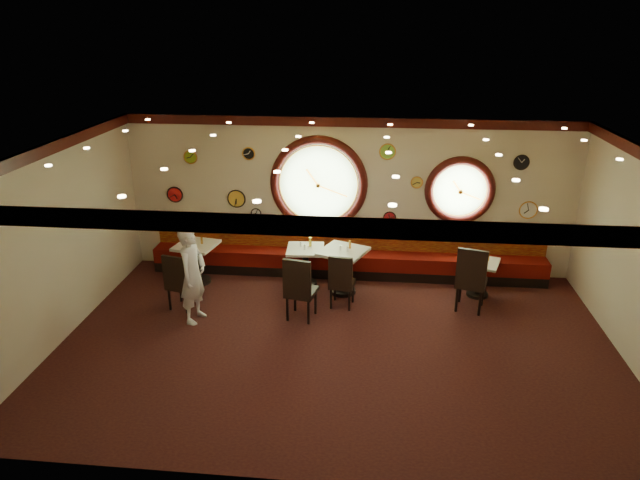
{
  "coord_description": "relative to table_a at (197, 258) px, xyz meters",
  "views": [
    {
      "loc": [
        0.54,
        -8.05,
        4.97
      ],
      "look_at": [
        -0.35,
        0.8,
        1.5
      ],
      "focal_mm": 32.0,
      "sensor_mm": 36.0,
      "label": 1
    }
  ],
  "objects": [
    {
      "name": "condiment_c_pepper",
      "position": [
        2.99,
        -0.22,
        0.42
      ],
      "size": [
        0.04,
        0.04,
        0.11
      ],
      "primitive_type": "cylinder",
      "color": "silver",
      "rests_on": "table_c"
    },
    {
      "name": "floor",
      "position": [
        2.93,
        -2.05,
        -0.52
      ],
      "size": [
        9.0,
        6.0,
        0.0
      ],
      "primitive_type": "cube",
      "color": "black",
      "rests_on": "ground"
    },
    {
      "name": "condiment_d_salt",
      "position": [
        5.46,
        0.0,
        0.24
      ],
      "size": [
        0.03,
        0.03,
        0.1
      ],
      "primitive_type": "cylinder",
      "color": "silver",
      "rests_on": "table_d"
    },
    {
      "name": "condiment_b_salt",
      "position": [
        2.05,
        0.18,
        0.31
      ],
      "size": [
        0.03,
        0.03,
        0.09
      ],
      "primitive_type": "cylinder",
      "color": "silver",
      "rests_on": "table_b"
    },
    {
      "name": "molding_front",
      "position": [
        2.93,
        -5.0,
        2.59
      ],
      "size": [
        9.0,
        0.1,
        0.18
      ],
      "primitive_type": "cube",
      "color": "#370C0A",
      "rests_on": "wall_back"
    },
    {
      "name": "wall_clock_9",
      "position": [
        -0.27,
        0.91,
        1.83
      ],
      "size": [
        0.26,
        0.03,
        0.26
      ],
      "primitive_type": "cylinder",
      "rotation": [
        1.57,
        0.0,
        0.0
      ],
      "color": "#87AF23",
      "rests_on": "wall_back"
    },
    {
      "name": "table_a",
      "position": [
        0.0,
        0.0,
        0.0
      ],
      "size": [
        0.87,
        0.87,
        0.83
      ],
      "color": "black",
      "rests_on": "floor"
    },
    {
      "name": "table_c",
      "position": [
        2.91,
        -0.16,
        0.04
      ],
      "size": [
        1.05,
        1.05,
        0.88
      ],
      "color": "black",
      "rests_on": "floor"
    },
    {
      "name": "banquette_back",
      "position": [
        2.93,
        0.89,
        0.23
      ],
      "size": [
        8.0,
        0.1,
        0.55
      ],
      "primitive_type": "cube",
      "color": "#650808",
      "rests_on": "wall_back"
    },
    {
      "name": "porthole_right_glass",
      "position": [
        5.13,
        0.94,
        1.28
      ],
      "size": [
        1.1,
        0.02,
        1.1
      ],
      "primitive_type": "cylinder",
      "rotation": [
        1.57,
        0.0,
        0.0
      ],
      "color": "#9DCC7A",
      "rests_on": "wall_back"
    },
    {
      "name": "porthole_left_glass",
      "position": [
        2.33,
        0.94,
        1.33
      ],
      "size": [
        1.66,
        0.02,
        1.66
      ],
      "primitive_type": "cylinder",
      "rotation": [
        1.57,
        0.0,
        0.0
      ],
      "color": "#9DCC7A",
      "rests_on": "wall_back"
    },
    {
      "name": "chair_d",
      "position": [
        5.22,
        -0.69,
        0.19
      ],
      "size": [
        0.64,
        0.64,
        0.77
      ],
      "rotation": [
        0.0,
        0.0,
        -0.28
      ],
      "color": "black",
      "rests_on": "floor"
    },
    {
      "name": "wall_clock_0",
      "position": [
        3.68,
        0.91,
        2.03
      ],
      "size": [
        0.3,
        0.03,
        0.3
      ],
      "primitive_type": "cylinder",
      "rotation": [
        1.57,
        0.0,
        0.0
      ],
      "color": "#88CD40",
      "rests_on": "wall_back"
    },
    {
      "name": "waiter",
      "position": [
        0.41,
        -1.49,
        0.34
      ],
      "size": [
        0.53,
        0.7,
        1.72
      ],
      "primitive_type": "imported",
      "rotation": [
        0.0,
        0.0,
        1.37
      ],
      "color": "white",
      "rests_on": "floor"
    },
    {
      "name": "porthole_left_ring",
      "position": [
        2.33,
        0.9,
        1.33
      ],
      "size": [
        1.61,
        0.03,
        1.61
      ],
      "primitive_type": "torus",
      "rotation": [
        1.57,
        0.0,
        0.0
      ],
      "color": "gold",
      "rests_on": "wall_back"
    },
    {
      "name": "wall_clock_5",
      "position": [
        -0.67,
        0.91,
        1.03
      ],
      "size": [
        0.32,
        0.03,
        0.32
      ],
      "primitive_type": "cylinder",
      "rotation": [
        1.57,
        0.0,
        0.0
      ],
      "color": "red",
      "rests_on": "wall_back"
    },
    {
      "name": "wall_clock_3",
      "position": [
        6.48,
        0.91,
        0.93
      ],
      "size": [
        0.34,
        0.03,
        0.34
      ],
      "primitive_type": "cylinder",
      "rotation": [
        1.57,
        0.0,
        0.0
      ],
      "color": "white",
      "rests_on": "wall_back"
    },
    {
      "name": "condiment_a_pepper",
      "position": [
        -0.02,
        -0.01,
        0.35
      ],
      "size": [
        0.03,
        0.03,
        0.09
      ],
      "primitive_type": "cylinder",
      "color": "silver",
      "rests_on": "table_a"
    },
    {
      "name": "chair_c",
      "position": [
        2.92,
        -0.8,
        0.08
      ],
      "size": [
        0.49,
        0.49,
        0.65
      ],
      "rotation": [
        0.0,
        0.0,
        -0.13
      ],
      "color": "black",
      "rests_on": "floor"
    },
    {
      "name": "porthole_left_frame",
      "position": [
        2.33,
        0.93,
        1.33
      ],
      "size": [
        1.98,
        0.18,
        1.98
      ],
      "primitive_type": "torus",
      "rotation": [
        1.57,
        0.0,
        0.0
      ],
      "color": "#370C0A",
      "rests_on": "wall_back"
    },
    {
      "name": "wall_front",
      "position": [
        2.93,
        -5.05,
        1.08
      ],
      "size": [
        9.0,
        0.02,
        3.2
      ],
      "primitive_type": "cube",
      "color": "beige",
      "rests_on": "floor"
    },
    {
      "name": "table_d",
      "position": [
        5.49,
        -0.04,
        -0.07
      ],
      "size": [
        0.82,
        0.82,
        0.71
      ],
      "color": "black",
      "rests_on": "floor"
    },
    {
      "name": "banquette_base",
      "position": [
        2.93,
        0.67,
        -0.42
      ],
      "size": [
        8.0,
        0.55,
        0.2
      ],
      "primitive_type": "cube",
      "color": "black",
      "rests_on": "floor"
    },
    {
      "name": "wall_clock_1",
      "position": [
        6.23,
        0.91,
        1.88
      ],
      "size": [
        0.28,
        0.03,
        0.28
      ],
      "primitive_type": "cylinder",
      "rotation": [
        1.57,
        0.0,
        0.0
      ],
      "color": "black",
      "rests_on": "wall_back"
    },
    {
      "name": "condiment_c_bottle",
      "position": [
        3.03,
        -0.05,
        0.44
      ],
      "size": [
        0.05,
        0.05,
        0.15
      ],
      "primitive_type": "cylinder",
      "color": "orange",
      "rests_on": "table_c"
    },
    {
      "name": "condiment_c_salt",
      "position": [
        2.86,
        -0.17,
        0.41
      ],
      "size": [
        0.03,
        0.03,
        0.1
      ],
      "primitive_type": "cylinder",
      "color": "silver",
      "rests_on": "table_c"
    },
    {
      "name": "table_b",
      "position": [
        2.15,
        0.11,
        -0.03
      ],
      "size": [
        0.76,
        0.76,
        0.78
      ],
      "color": "black",
      "rests_on": "floor"
    },
    {
      "name": "wall_back",
      "position": [
        2.93,
        0.95,
        1.08
      ],
      "size": [
        9.0,
        0.02,
        3.2
      ],
      "primitive_type": "cube",
      "color": "beige",
      "rests_on": "floor"
    },
    {
      "name": "molding_back",
      "position": [
        2.93,
        0.9,
        2.59
      ],
      "size": [
        9.0,
        0.1,
        0.18
      ],
      "primitive_type": "cube",
      "color": "#370C0A",
      "rests_on": "wall_back"
    },
    {
      "name": "condiment_d_bottle",
      "position": [
        5.63,
        0.0,
        0.26
      ],
      "size": [
        0.04,
        0.04,
        0.14
      ],
      "primitive_type": "cylinder",
      "color": "gold",
      "rests_on": "table_d"
    },
    {
      "name": "condiment_b_pepper",
      "position": [
        2.15,
        0.02,
        0.32
      ],
      "size": [
        0.04,
        0.04,
        0.1
      ],
      "primitive_type": "cylinder",
      "color": "silver",
      "rests_on": "table_b"
    },
    {
      "name": "wall_clock_7",
      "position": [
        3.78,
        0.91,
        0.68
      ],
      "size": [
        0.24,
        0.03,
        0.24
      ],
      "primitive_type": "cylinder",
      "rotation": [
        1.57,
        0.0,
        0.0
      ],
      "color": "red",
      "rests_on": "wall_back"
    },
    {
      "name": "wall_clock_2",
      "position": [
        0.93,
        0.91,
        1.93
      ],
      "size": [
        0.24,
        0.03,
        0.24
      ],
      "primitive_type": "cylinder",
      "rotation": [
        1.57,
        0.0,
        0.0
      ],
      "color": "black",
      "rests_on": "wall_back"
    },
    {
      "name": "wall_clock_6",
      "position": [
        1.03,
        0.91,
        0.68
      ],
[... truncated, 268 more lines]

